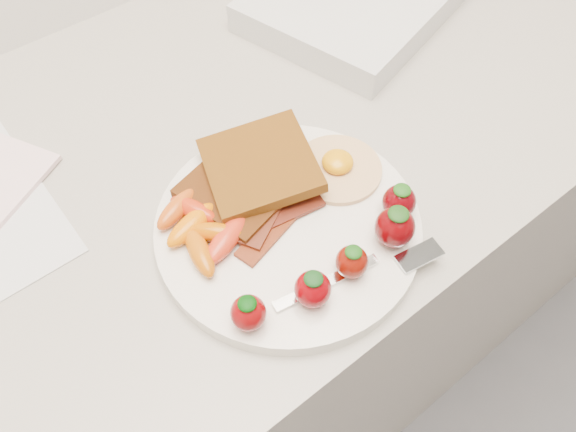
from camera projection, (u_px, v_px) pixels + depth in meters
counter at (225, 320)px, 1.01m from camera, size 2.00×0.60×0.90m
plate at (288, 227)px, 0.57m from camera, size 0.27×0.27×0.02m
toast_lower at (240, 187)px, 0.58m from camera, size 0.12×0.12×0.01m
toast_upper at (260, 165)px, 0.58m from camera, size 0.14×0.14×0.03m
fried_egg at (338, 167)px, 0.60m from camera, size 0.12×0.12×0.02m
bacon_strips at (274, 218)px, 0.56m from camera, size 0.11×0.07×0.01m
baby_carrots at (201, 228)px, 0.55m from camera, size 0.09×0.11×0.02m
strawberries at (351, 252)px, 0.52m from camera, size 0.22×0.06×0.05m
fork at (370, 270)px, 0.53m from camera, size 0.17×0.06×0.00m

